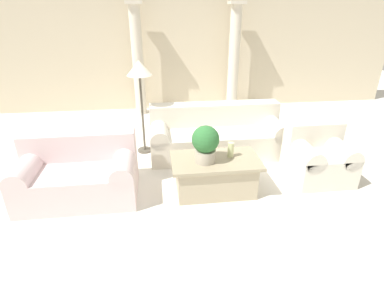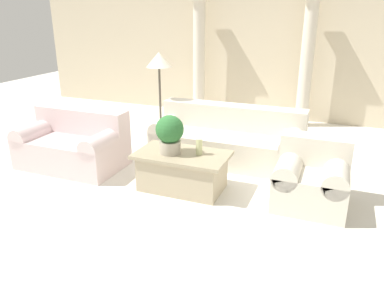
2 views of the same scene
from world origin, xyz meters
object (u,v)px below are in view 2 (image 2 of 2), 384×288
at_px(sofa_long, 228,139).
at_px(floor_lamp, 159,66).
at_px(armchair, 312,177).
at_px(loveseat, 74,143).
at_px(coffee_table, 182,171).
at_px(potted_plant, 170,133).

bearing_deg(sofa_long, floor_lamp, 170.92).
bearing_deg(floor_lamp, armchair, -24.72).
bearing_deg(armchair, loveseat, -178.90).
bearing_deg(coffee_table, loveseat, 175.65).
bearing_deg(floor_lamp, loveseat, -123.42).
distance_m(coffee_table, armchair, 1.53).
height_order(sofa_long, coffee_table, sofa_long).
relative_size(coffee_table, potted_plant, 2.39).
relative_size(sofa_long, floor_lamp, 1.43).
bearing_deg(floor_lamp, potted_plant, -59.56).
relative_size(sofa_long, armchair, 2.73).
height_order(coffee_table, potted_plant, potted_plant).
distance_m(sofa_long, floor_lamp, 1.55).
bearing_deg(loveseat, armchair, 1.10).
height_order(coffee_table, armchair, armchair).
xyz_separation_m(coffee_table, armchair, (1.51, 0.19, 0.09)).
distance_m(loveseat, floor_lamp, 1.73).
bearing_deg(sofa_long, coffee_table, -102.26).
xyz_separation_m(loveseat, coffee_table, (1.73, -0.13, -0.09)).
height_order(coffee_table, floor_lamp, floor_lamp).
bearing_deg(coffee_table, potted_plant, -163.76).
xyz_separation_m(loveseat, potted_plant, (1.59, -0.17, 0.40)).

